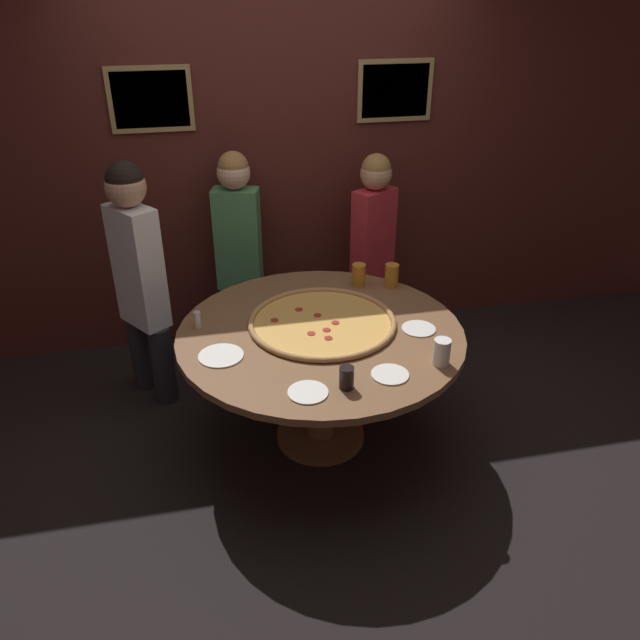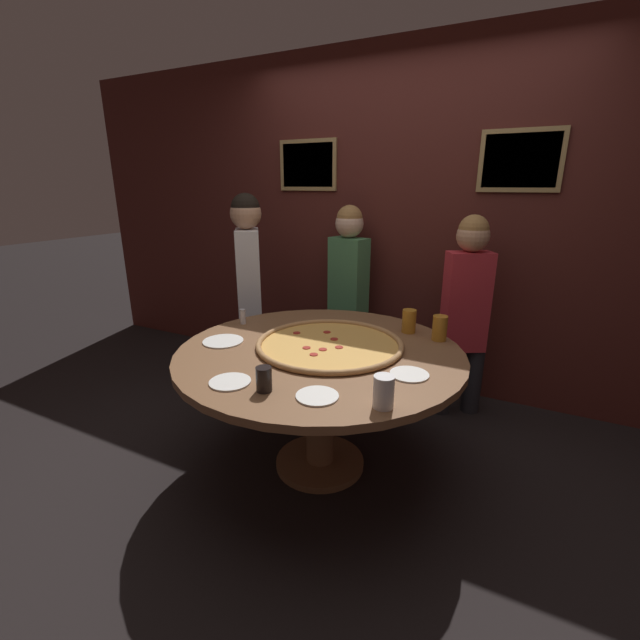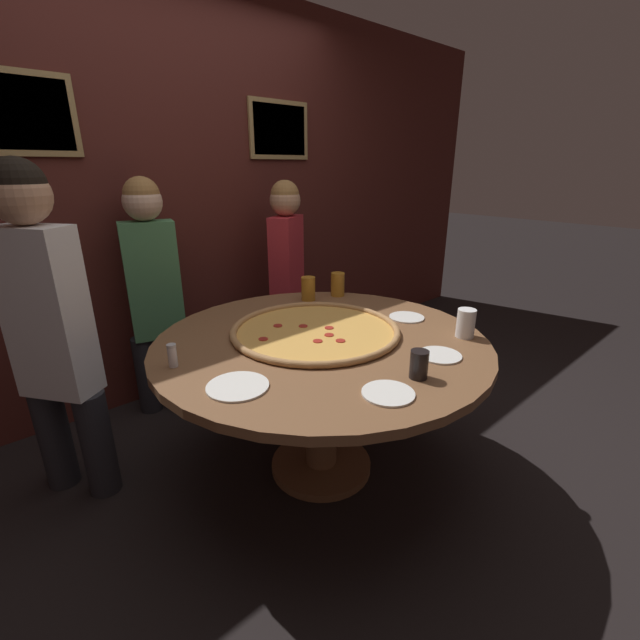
{
  "view_description": "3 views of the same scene",
  "coord_description": "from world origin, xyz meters",
  "px_view_note": "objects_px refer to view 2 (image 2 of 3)",
  "views": [
    {
      "loc": [
        -0.62,
        -2.86,
        2.44
      ],
      "look_at": [
        -0.02,
        -0.07,
        0.85
      ],
      "focal_mm": 35.0,
      "sensor_mm": 36.0,
      "label": 1
    },
    {
      "loc": [
        0.99,
        -1.94,
        1.6
      ],
      "look_at": [
        -0.03,
        0.05,
        0.89
      ],
      "focal_mm": 24.0,
      "sensor_mm": 36.0,
      "label": 2
    },
    {
      "loc": [
        -1.26,
        -1.38,
        1.51
      ],
      "look_at": [
        0.05,
        0.06,
        0.8
      ],
      "focal_mm": 24.0,
      "sensor_mm": 36.0,
      "label": 3
    }
  ],
  "objects_px": {
    "white_plate_right_side": "(223,341)",
    "diner_side_left": "(348,286)",
    "drink_cup_near_left": "(264,379)",
    "white_plate_near_front": "(317,396)",
    "giant_pizza": "(330,344)",
    "white_plate_far_back": "(409,374)",
    "white_plate_beside_cup": "(230,382)",
    "diner_far_right": "(249,283)",
    "drink_cup_front_edge": "(440,328)",
    "condiment_shaker": "(243,316)",
    "drink_cup_near_right": "(384,392)",
    "dining_table": "(320,372)",
    "drink_cup_by_shaker": "(409,321)",
    "diner_centre_back": "(465,306)"
  },
  "relations": [
    {
      "from": "white_plate_right_side",
      "to": "dining_table",
      "type": "bearing_deg",
      "value": 15.07
    },
    {
      "from": "dining_table",
      "to": "white_plate_beside_cup",
      "type": "relative_size",
      "value": 8.21
    },
    {
      "from": "white_plate_near_front",
      "to": "diner_side_left",
      "type": "xyz_separation_m",
      "value": [
        -0.57,
        1.63,
        0.08
      ]
    },
    {
      "from": "white_plate_right_side",
      "to": "diner_far_right",
      "type": "xyz_separation_m",
      "value": [
        -0.42,
        0.84,
        0.13
      ]
    },
    {
      "from": "drink_cup_near_left",
      "to": "white_plate_far_back",
      "type": "distance_m",
      "value": 0.69
    },
    {
      "from": "drink_cup_near_right",
      "to": "condiment_shaker",
      "type": "relative_size",
      "value": 1.41
    },
    {
      "from": "drink_cup_near_left",
      "to": "white_plate_far_back",
      "type": "bearing_deg",
      "value": 40.7
    },
    {
      "from": "drink_cup_near_left",
      "to": "white_plate_far_back",
      "type": "height_order",
      "value": "drink_cup_near_left"
    },
    {
      "from": "giant_pizza",
      "to": "diner_centre_back",
      "type": "bearing_deg",
      "value": 59.18
    },
    {
      "from": "drink_cup_near_left",
      "to": "condiment_shaker",
      "type": "bearing_deg",
      "value": 132.3
    },
    {
      "from": "drink_cup_near_right",
      "to": "giant_pizza",
      "type": "bearing_deg",
      "value": 133.69
    },
    {
      "from": "dining_table",
      "to": "giant_pizza",
      "type": "bearing_deg",
      "value": 70.7
    },
    {
      "from": "dining_table",
      "to": "diner_side_left",
      "type": "relative_size",
      "value": 1.08
    },
    {
      "from": "diner_far_right",
      "to": "drink_cup_front_edge",
      "type": "bearing_deg",
      "value": -134.37
    },
    {
      "from": "white_plate_right_side",
      "to": "giant_pizza",
      "type": "bearing_deg",
      "value": 20.84
    },
    {
      "from": "giant_pizza",
      "to": "white_plate_near_front",
      "type": "bearing_deg",
      "value": -69.08
    },
    {
      "from": "white_plate_right_side",
      "to": "diner_side_left",
      "type": "distance_m",
      "value": 1.31
    },
    {
      "from": "drink_cup_near_left",
      "to": "condiment_shaker",
      "type": "height_order",
      "value": "drink_cup_near_left"
    },
    {
      "from": "white_plate_beside_cup",
      "to": "diner_far_right",
      "type": "relative_size",
      "value": 0.12
    },
    {
      "from": "white_plate_far_back",
      "to": "white_plate_beside_cup",
      "type": "distance_m",
      "value": 0.84
    },
    {
      "from": "drink_cup_near_left",
      "to": "drink_cup_front_edge",
      "type": "bearing_deg",
      "value": 61.59
    },
    {
      "from": "condiment_shaker",
      "to": "diner_side_left",
      "type": "distance_m",
      "value": 1.02
    },
    {
      "from": "drink_cup_by_shaker",
      "to": "drink_cup_near_right",
      "type": "bearing_deg",
      "value": -80.03
    },
    {
      "from": "giant_pizza",
      "to": "white_plate_near_front",
      "type": "height_order",
      "value": "giant_pizza"
    },
    {
      "from": "giant_pizza",
      "to": "white_plate_near_front",
      "type": "relative_size",
      "value": 4.44
    },
    {
      "from": "drink_cup_front_edge",
      "to": "white_plate_far_back",
      "type": "relative_size",
      "value": 0.78
    },
    {
      "from": "condiment_shaker",
      "to": "diner_far_right",
      "type": "distance_m",
      "value": 0.61
    },
    {
      "from": "drink_cup_near_left",
      "to": "diner_side_left",
      "type": "distance_m",
      "value": 1.72
    },
    {
      "from": "drink_cup_by_shaker",
      "to": "drink_cup_near_left",
      "type": "relative_size",
      "value": 1.27
    },
    {
      "from": "white_plate_near_front",
      "to": "drink_cup_near_right",
      "type": "bearing_deg",
      "value": 9.39
    },
    {
      "from": "drink_cup_near_left",
      "to": "diner_far_right",
      "type": "xyz_separation_m",
      "value": [
        -0.97,
        1.23,
        0.08
      ]
    },
    {
      "from": "drink_cup_by_shaker",
      "to": "diner_far_right",
      "type": "xyz_separation_m",
      "value": [
        -1.32,
        0.19,
        0.06
      ]
    },
    {
      "from": "white_plate_far_back",
      "to": "white_plate_beside_cup",
      "type": "bearing_deg",
      "value": -147.29
    },
    {
      "from": "drink_cup_near_left",
      "to": "white_plate_right_side",
      "type": "bearing_deg",
      "value": 144.41
    },
    {
      "from": "dining_table",
      "to": "diner_side_left",
      "type": "distance_m",
      "value": 1.21
    },
    {
      "from": "dining_table",
      "to": "white_plate_near_front",
      "type": "xyz_separation_m",
      "value": [
        0.24,
        -0.49,
        0.14
      ]
    },
    {
      "from": "drink_cup_front_edge",
      "to": "white_plate_right_side",
      "type": "height_order",
      "value": "drink_cup_front_edge"
    },
    {
      "from": "giant_pizza",
      "to": "drink_cup_near_left",
      "type": "distance_m",
      "value": 0.62
    },
    {
      "from": "drink_cup_by_shaker",
      "to": "drink_cup_near_right",
      "type": "distance_m",
      "value": 0.96
    },
    {
      "from": "condiment_shaker",
      "to": "white_plate_beside_cup",
      "type": "bearing_deg",
      "value": -57.01
    },
    {
      "from": "giant_pizza",
      "to": "white_plate_near_front",
      "type": "xyz_separation_m",
      "value": [
        0.21,
        -0.56,
        -0.01
      ]
    },
    {
      "from": "drink_cup_near_left",
      "to": "diner_far_right",
      "type": "height_order",
      "value": "diner_far_right"
    },
    {
      "from": "white_plate_right_side",
      "to": "drink_cup_near_left",
      "type": "bearing_deg",
      "value": -35.59
    },
    {
      "from": "drink_cup_near_right",
      "to": "diner_side_left",
      "type": "height_order",
      "value": "diner_side_left"
    },
    {
      "from": "drink_cup_front_edge",
      "to": "drink_cup_near_left",
      "type": "bearing_deg",
      "value": -118.41
    },
    {
      "from": "condiment_shaker",
      "to": "diner_centre_back",
      "type": "height_order",
      "value": "diner_centre_back"
    },
    {
      "from": "condiment_shaker",
      "to": "diner_far_right",
      "type": "relative_size",
      "value": 0.06
    },
    {
      "from": "drink_cup_near_left",
      "to": "white_plate_near_front",
      "type": "xyz_separation_m",
      "value": [
        0.23,
        0.06,
        -0.05
      ]
    },
    {
      "from": "giant_pizza",
      "to": "drink_cup_near_left",
      "type": "xyz_separation_m",
      "value": [
        -0.02,
        -0.62,
        0.04
      ]
    },
    {
      "from": "white_plate_right_side",
      "to": "diner_side_left",
      "type": "relative_size",
      "value": 0.16
    }
  ]
}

